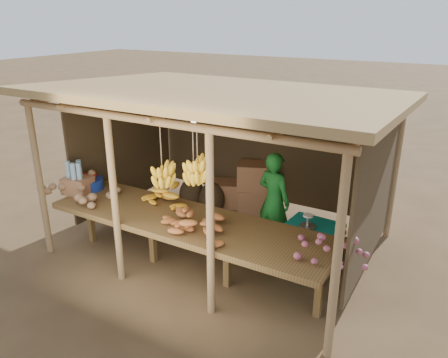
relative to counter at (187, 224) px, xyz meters
The scene contains 13 objects.
ground 1.20m from the counter, 90.00° to the left, with size 60.00×60.00×0.00m, color brown.
stall_structure 1.58m from the counter, 89.07° to the left, with size 4.70×3.50×2.43m.
counter is the anchor object (origin of this frame).
potato_heap 1.87m from the counter, behind, with size 1.11×0.66×0.37m, color #916C4A, non-canonical shape.
sweet_potato_heap 0.40m from the counter, 32.98° to the right, with size 0.96×0.58×0.36m, color #B2612D, non-canonical shape.
onion_heap 1.88m from the counter, ahead, with size 0.85×0.51×0.36m, color #A34F60, non-canonical shape.
banana_pile 0.67m from the counter, 152.18° to the left, with size 0.66×0.40×0.35m, color yellow, non-canonical shape.
tomato_basin 1.91m from the counter, behind, with size 0.45×0.45×0.24m.
bottle_box 1.92m from the counter, behind, with size 0.44×0.37×0.50m.
vendor 1.43m from the counter, 62.64° to the left, with size 0.53×0.35×1.47m, color #176B23.
tarp_crate 1.72m from the counter, 34.62° to the left, with size 0.75×0.66×0.84m.
carton_stack 2.20m from the counter, 97.77° to the left, with size 1.32×0.64×0.90m.
burlap_sacks 2.15m from the counter, 118.03° to the left, with size 0.89×0.47×0.63m.
Camera 1 is at (2.97, -5.11, 3.27)m, focal length 35.00 mm.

